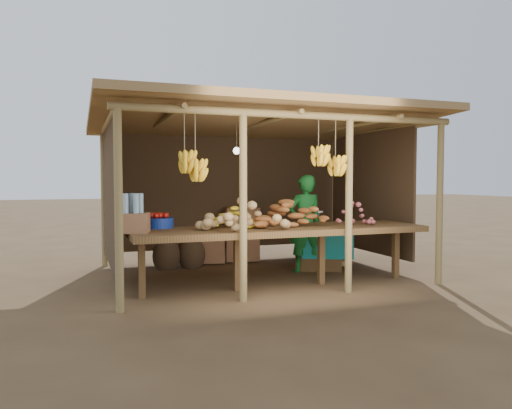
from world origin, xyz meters
name	(u,v)px	position (x,y,z in m)	size (l,w,h in m)	color
ground	(256,274)	(0.00, 0.00, 0.00)	(60.00, 60.00, 0.00)	brown
stall_structure	(253,146)	(-0.07, -0.06, 1.91)	(4.70, 3.50, 2.43)	olive
counter	(281,232)	(0.00, -0.95, 0.74)	(3.90, 1.05, 0.80)	brown
potato_heap	(244,215)	(-0.57, -1.12, 0.99)	(1.12, 0.67, 0.37)	tan
sweet_potato_heap	(295,213)	(0.21, -0.94, 0.98)	(1.12, 0.67, 0.36)	#9E5928
onion_heap	(349,213)	(0.96, -1.06, 0.98)	(0.71, 0.42, 0.35)	#A34F53
banana_pile	(235,214)	(-0.60, -0.87, 0.97)	(0.64, 0.38, 0.35)	yellow
tomato_basin	(159,222)	(-1.52, -0.52, 0.88)	(0.37, 0.37, 0.20)	navy
bottle_box	(133,218)	(-1.90, -0.99, 0.98)	(0.43, 0.38, 0.47)	brown
vendor	(305,223)	(0.79, -0.05, 0.75)	(0.54, 0.36, 1.50)	#186C27
tarp_crate	(318,244)	(1.09, 0.11, 0.39)	(1.00, 0.95, 0.94)	brown
carton_stack	(230,239)	(-0.04, 1.20, 0.40)	(1.27, 0.56, 0.91)	brown
burlap_sacks	(179,252)	(-0.99, 0.90, 0.26)	(0.85, 0.45, 0.60)	#493522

